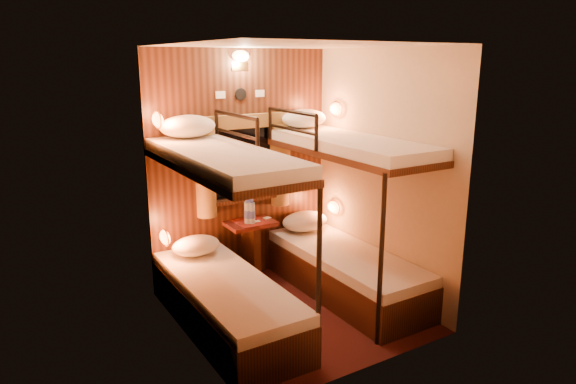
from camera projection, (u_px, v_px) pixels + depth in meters
floor at (294, 312)px, 4.79m from camera, size 2.10×2.10×0.00m
ceiling at (294, 45)px, 4.19m from camera, size 2.10×2.10×0.00m
wall_back at (241, 167)px, 5.36m from camera, size 2.40×0.00×2.40m
wall_front at (372, 218)px, 3.62m from camera, size 2.40×0.00×2.40m
wall_left at (185, 203)px, 3.99m from camera, size 0.00×2.40×2.40m
wall_right at (381, 175)px, 5.00m from camera, size 0.00×2.40×2.40m
back_panel at (241, 167)px, 5.35m from camera, size 2.00×0.03×2.40m
bunk_left at (225, 268)px, 4.38m from camera, size 0.72×1.90×1.82m
bunk_right at (346, 241)px, 5.03m from camera, size 0.72×1.90×1.82m
window at (243, 169)px, 5.33m from camera, size 1.00×0.12×0.79m
curtains at (244, 162)px, 5.28m from camera, size 1.10×0.22×1.00m
back_fixtures at (241, 64)px, 5.06m from camera, size 0.54×0.09×0.48m
reading_lamps at (256, 169)px, 5.06m from camera, size 2.00×0.20×1.25m
table at (251, 243)px, 5.39m from camera, size 0.50×0.34×0.66m
bottle_left at (252, 213)px, 5.25m from camera, size 0.08×0.08×0.26m
bottle_right at (248, 213)px, 5.25m from camera, size 0.08×0.08×0.27m
sachet_a at (267, 218)px, 5.46m from camera, size 0.09×0.08×0.01m
sachet_b at (256, 222)px, 5.33m from camera, size 0.08×0.06×0.01m
pillow_lower_left at (196, 246)px, 4.94m from camera, size 0.47×0.34×0.18m
pillow_lower_right at (305, 221)px, 5.65m from camera, size 0.53×0.38×0.21m
pillow_upper_left at (187, 126)px, 4.71m from camera, size 0.53×0.38×0.21m
pillow_upper_right at (304, 119)px, 5.40m from camera, size 0.50×0.36×0.20m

